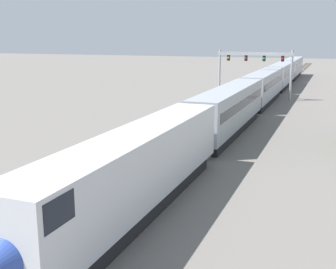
% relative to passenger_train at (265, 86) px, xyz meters
% --- Properties ---
extents(ground_plane, '(400.00, 400.00, 0.00)m').
position_rel_passenger_train_xyz_m(ground_plane, '(-2.00, -50.18, -2.61)').
color(ground_plane, slate).
extents(track_main, '(2.60, 200.00, 0.16)m').
position_rel_passenger_train_xyz_m(track_main, '(0.00, 9.82, -2.54)').
color(track_main, slate).
rests_on(track_main, ground).
extents(track_near, '(2.60, 160.00, 0.16)m').
position_rel_passenger_train_xyz_m(track_near, '(-5.50, -10.18, -2.54)').
color(track_near, slate).
rests_on(track_near, ground).
extents(passenger_train, '(3.04, 112.82, 4.80)m').
position_rel_passenger_train_xyz_m(passenger_train, '(0.00, 0.00, 0.00)').
color(passenger_train, silver).
rests_on(passenger_train, ground).
extents(signal_gantry, '(12.10, 0.49, 7.88)m').
position_rel_passenger_train_xyz_m(signal_gantry, '(-2.25, 3.51, 3.17)').
color(signal_gantry, '#999BA0').
rests_on(signal_gantry, ground).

